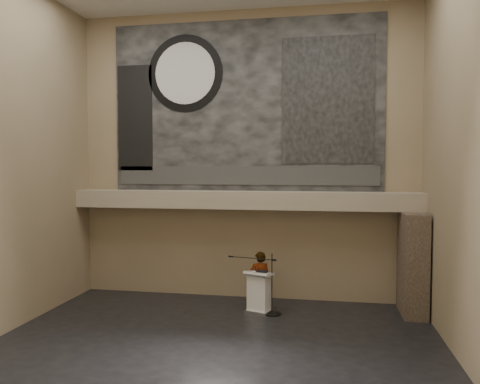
# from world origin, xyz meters

# --- Properties ---
(floor) EXTENTS (10.00, 10.00, 0.00)m
(floor) POSITION_xyz_m (0.00, 0.00, 0.00)
(floor) COLOR black
(floor) RESTS_ON ground
(wall_back) EXTENTS (10.00, 0.02, 8.50)m
(wall_back) POSITION_xyz_m (0.00, 4.00, 4.25)
(wall_back) COLOR #817352
(wall_back) RESTS_ON floor
(wall_front) EXTENTS (10.00, 0.02, 8.50)m
(wall_front) POSITION_xyz_m (0.00, -4.00, 4.25)
(wall_front) COLOR #817352
(wall_front) RESTS_ON floor
(wall_left) EXTENTS (0.02, 8.00, 8.50)m
(wall_left) POSITION_xyz_m (-5.00, 0.00, 4.25)
(wall_left) COLOR #817352
(wall_left) RESTS_ON floor
(wall_right) EXTENTS (0.02, 8.00, 8.50)m
(wall_right) POSITION_xyz_m (5.00, 0.00, 4.25)
(wall_right) COLOR #817352
(wall_right) RESTS_ON floor
(soffit) EXTENTS (10.00, 0.80, 0.50)m
(soffit) POSITION_xyz_m (0.00, 3.60, 2.95)
(soffit) COLOR gray
(soffit) RESTS_ON wall_back
(sprinkler_left) EXTENTS (0.04, 0.04, 0.06)m
(sprinkler_left) POSITION_xyz_m (-1.60, 3.55, 2.67)
(sprinkler_left) COLOR #B2893D
(sprinkler_left) RESTS_ON soffit
(sprinkler_right) EXTENTS (0.04, 0.04, 0.06)m
(sprinkler_right) POSITION_xyz_m (1.90, 3.55, 2.67)
(sprinkler_right) COLOR #B2893D
(sprinkler_right) RESTS_ON soffit
(banner) EXTENTS (8.00, 0.05, 5.00)m
(banner) POSITION_xyz_m (0.00, 3.97, 5.70)
(banner) COLOR black
(banner) RESTS_ON wall_back
(banner_text_strip) EXTENTS (7.76, 0.02, 0.55)m
(banner_text_strip) POSITION_xyz_m (0.00, 3.93, 3.65)
(banner_text_strip) COLOR #2B2B2B
(banner_text_strip) RESTS_ON banner
(banner_clock_rim) EXTENTS (2.30, 0.02, 2.30)m
(banner_clock_rim) POSITION_xyz_m (-1.80, 3.93, 6.70)
(banner_clock_rim) COLOR black
(banner_clock_rim) RESTS_ON banner
(banner_clock_face) EXTENTS (1.84, 0.02, 1.84)m
(banner_clock_face) POSITION_xyz_m (-1.80, 3.91, 6.70)
(banner_clock_face) COLOR silver
(banner_clock_face) RESTS_ON banner
(banner_building_print) EXTENTS (2.60, 0.02, 3.60)m
(banner_building_print) POSITION_xyz_m (2.40, 3.93, 5.80)
(banner_building_print) COLOR black
(banner_building_print) RESTS_ON banner
(banner_brick_print) EXTENTS (1.10, 0.02, 3.20)m
(banner_brick_print) POSITION_xyz_m (-3.40, 3.93, 5.40)
(banner_brick_print) COLOR black
(banner_brick_print) RESTS_ON banner
(stone_pier) EXTENTS (0.60, 1.40, 2.70)m
(stone_pier) POSITION_xyz_m (4.65, 3.15, 1.35)
(stone_pier) COLOR #3D3126
(stone_pier) RESTS_ON floor
(lectern) EXTENTS (0.83, 0.71, 1.13)m
(lectern) POSITION_xyz_m (0.64, 2.54, 0.55)
(lectern) COLOR silver
(lectern) RESTS_ON floor
(binder) EXTENTS (0.31, 0.26, 0.04)m
(binder) POSITION_xyz_m (0.71, 2.54, 1.12)
(binder) COLOR black
(binder) RESTS_ON lectern
(papers) EXTENTS (0.25, 0.30, 0.00)m
(papers) POSITION_xyz_m (0.49, 2.48, 1.10)
(papers) COLOR white
(papers) RESTS_ON lectern
(speaker_person) EXTENTS (0.65, 0.50, 1.59)m
(speaker_person) POSITION_xyz_m (0.61, 2.88, 0.80)
(speaker_person) COLOR silver
(speaker_person) RESTS_ON floor
(mic_stand) EXTENTS (1.49, 0.56, 1.61)m
(mic_stand) POSITION_xyz_m (0.94, 2.52, 0.24)
(mic_stand) COLOR black
(mic_stand) RESTS_ON floor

